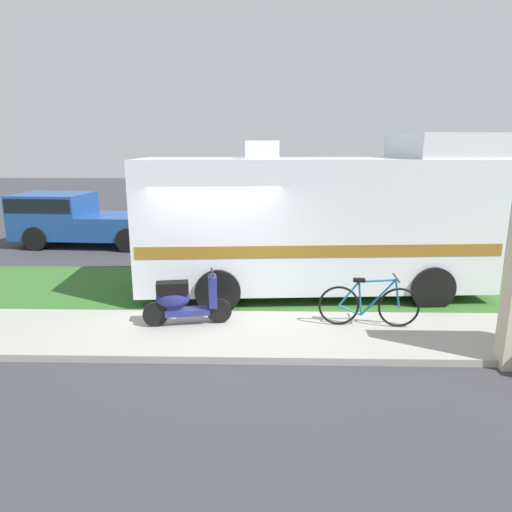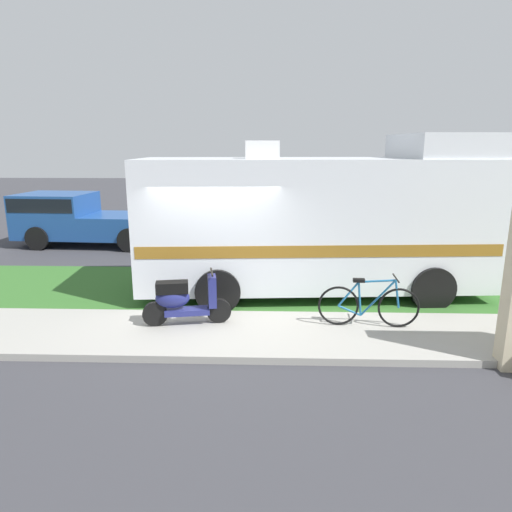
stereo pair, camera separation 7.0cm
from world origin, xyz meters
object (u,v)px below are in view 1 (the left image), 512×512
Objects in this scene: scooter at (184,300)px; motorhome_rv at (317,220)px; bicycle at (369,304)px; pickup_truck_near at (79,218)px.

motorhome_rv is at bearing 41.38° from scooter.
bicycle is at bearing -72.30° from motorhome_rv.
scooter is 8.75m from pickup_truck_near.
motorhome_rv is 4.81× the size of scooter.
bicycle is (3.27, 0.02, -0.06)m from scooter.
scooter reaches higher than bicycle.
motorhome_rv reaches higher than bicycle.
pickup_truck_near is at bearing 138.03° from bicycle.
pickup_truck_near is (-4.82, 7.29, 0.35)m from scooter.
motorhome_rv is at bearing 107.70° from bicycle.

